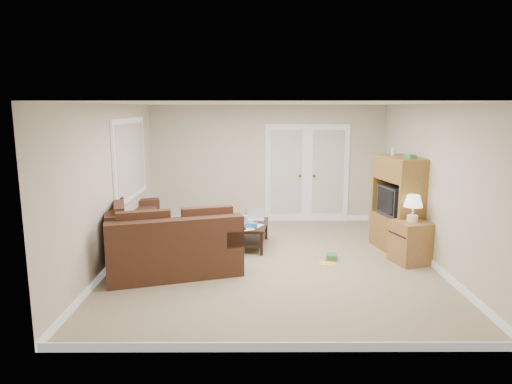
{
  "coord_description": "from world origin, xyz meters",
  "views": [
    {
      "loc": [
        -0.28,
        -6.99,
        2.44
      ],
      "look_at": [
        -0.26,
        0.22,
        1.1
      ],
      "focal_mm": 32.0,
      "sensor_mm": 36.0,
      "label": 1
    }
  ],
  "objects_px": {
    "sectional_sofa": "(151,239)",
    "tv_armoire": "(399,204)",
    "coffee_table": "(252,234)",
    "side_cabinet": "(411,239)"
  },
  "relations": [
    {
      "from": "tv_armoire",
      "to": "coffee_table",
      "type": "bearing_deg",
      "value": 163.14
    },
    {
      "from": "coffee_table",
      "to": "tv_armoire",
      "type": "xyz_separation_m",
      "value": [
        2.52,
        -0.22,
        0.59
      ]
    },
    {
      "from": "coffee_table",
      "to": "tv_armoire",
      "type": "distance_m",
      "value": 2.6
    },
    {
      "from": "coffee_table",
      "to": "tv_armoire",
      "type": "height_order",
      "value": "tv_armoire"
    },
    {
      "from": "tv_armoire",
      "to": "sectional_sofa",
      "type": "bearing_deg",
      "value": 175.02
    },
    {
      "from": "sectional_sofa",
      "to": "tv_armoire",
      "type": "distance_m",
      "value": 4.2
    },
    {
      "from": "tv_armoire",
      "to": "side_cabinet",
      "type": "bearing_deg",
      "value": -101.65
    },
    {
      "from": "sectional_sofa",
      "to": "side_cabinet",
      "type": "bearing_deg",
      "value": -18.87
    },
    {
      "from": "tv_armoire",
      "to": "side_cabinet",
      "type": "relative_size",
      "value": 1.59
    },
    {
      "from": "coffee_table",
      "to": "side_cabinet",
      "type": "xyz_separation_m",
      "value": [
        2.52,
        -0.88,
        0.17
      ]
    }
  ]
}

